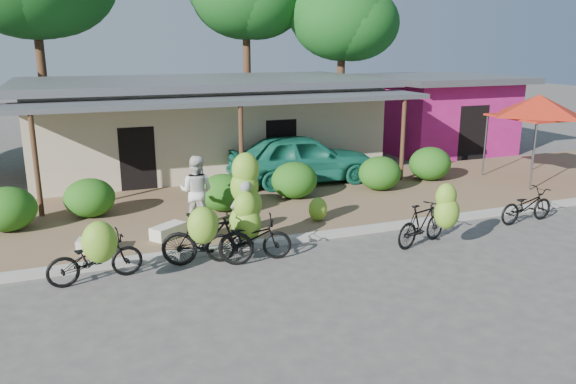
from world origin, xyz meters
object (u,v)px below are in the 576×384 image
Objects in this scene: sack_near at (168,231)px; teal_van at (302,158)px; bike_center at (247,218)px; sack_far at (95,245)px; bike_right at (429,219)px; red_canopy at (539,106)px; bike_left at (207,237)px; vendor at (244,218)px; bystander at (196,191)px; bike_far_right at (526,206)px; tree_near_right at (337,17)px; bike_far_left at (96,255)px.

teal_van is (5.08, 3.89, 0.67)m from sack_near.
bike_center is 6.53m from teal_van.
sack_near reaches higher than sack_far.
red_canopy is at bearing -78.30° from bike_right.
bike_center reaches higher than bike_right.
red_canopy reaches higher than bike_left.
vendor is (-0.02, 0.15, -0.02)m from bike_center.
sack_near is 6.43m from teal_van.
bystander reaches higher than bike_right.
vendor is (0.97, 0.48, 0.18)m from bike_left.
bystander reaches higher than bike_left.
sack_near is at bearing 73.76° from bike_far_right.
bike_center is (-8.58, -13.06, -4.92)m from tree_near_right.
bike_center is at bearing -51.49° from bike_left.
bystander is at bearing 68.63° from bike_far_right.
vendor is at bearing 56.42° from bike_right.
bystander reaches higher than bike_far_right.
bystander is (-0.62, 2.02, 0.17)m from vendor.
tree_near_right is 10.85m from red_canopy.
bike_far_left is 0.84× the size of bike_center.
red_canopy reaches higher than sack_near.
sack_near is 1.28m from bystander.
sack_far is (-11.73, -11.83, -5.53)m from tree_near_right.
teal_van is at bearing 161.57° from red_canopy.
tree_near_right reaches higher than red_canopy.
tree_near_right is 16.38m from bike_center.
bike_far_left is 1.08× the size of bike_far_right.
bike_right is at bearing 95.75° from bike_far_right.
vendor is 6.42m from teal_van.
bike_right is (5.05, -0.65, 0.00)m from bike_left.
bike_center reaches higher than bike_left.
sack_far is 7.98m from teal_van.
bystander is at bearing 11.74° from bike_left.
bike_center reaches higher than sack_far.
tree_near_right reaches higher than bike_center.
bike_center is 4.18m from bike_right.
bike_right is 5.66m from bystander.
bike_far_right is 1.05× the size of vendor.
bystander is at bearing -73.13° from vendor.
tree_near_right is 10.14× the size of sack_far.
bystander reaches higher than teal_van.
sack_far is at bearing 54.84° from bike_right.
bystander is at bearing 38.08° from bike_right.
bike_center is at bearing 148.64° from teal_van.
teal_van is (-7.41, 2.47, -1.67)m from red_canopy.
bike_center is (0.99, 0.34, 0.20)m from bike_left.
bike_center is 3.44m from sack_far.
bike_center is 2.68× the size of sack_near.
bystander reaches higher than vendor.
red_canopy is 4.12× the size of sack_near.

